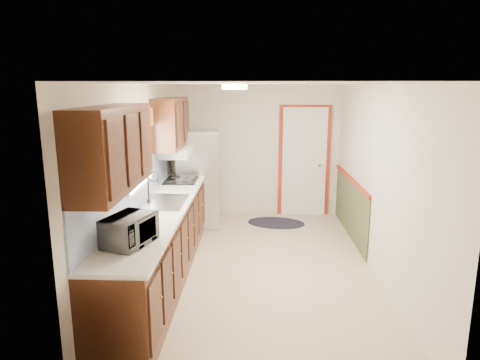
{
  "coord_description": "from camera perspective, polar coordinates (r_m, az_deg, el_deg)",
  "views": [
    {
      "loc": [
        -0.05,
        -5.33,
        2.37
      ],
      "look_at": [
        -0.25,
        0.2,
        1.15
      ],
      "focal_mm": 32.0,
      "sensor_mm": 36.0,
      "label": 1
    }
  ],
  "objects": [
    {
      "name": "room_shell",
      "position": [
        5.45,
        2.55,
        0.03
      ],
      "size": [
        3.2,
        5.2,
        2.52
      ],
      "color": "#C7AF8C",
      "rests_on": "ground"
    },
    {
      "name": "microwave",
      "position": [
        4.06,
        -14.56,
        -6.08
      ],
      "size": [
        0.41,
        0.56,
        0.34
      ],
      "primitive_type": "imported",
      "rotation": [
        0.0,
        0.0,
        1.27
      ],
      "color": "white",
      "rests_on": "kitchen_run"
    },
    {
      "name": "refrigerator",
      "position": [
        7.34,
        -5.57,
        0.24
      ],
      "size": [
        0.75,
        0.73,
        1.65
      ],
      "rotation": [
        0.0,
        0.0,
        0.11
      ],
      "color": "#B7B7BC",
      "rests_on": "ground"
    },
    {
      "name": "back_wall_trim",
      "position": [
        7.75,
        9.76,
        1.23
      ],
      "size": [
        1.12,
        2.3,
        2.08
      ],
      "color": "maroon",
      "rests_on": "ground"
    },
    {
      "name": "rug",
      "position": [
        7.61,
        4.83,
        -5.71
      ],
      "size": [
        1.11,
        0.82,
        0.01
      ],
      "primitive_type": "ellipsoid",
      "rotation": [
        0.0,
        0.0,
        -0.18
      ],
      "color": "black",
      "rests_on": "ground"
    },
    {
      "name": "cooktop",
      "position": [
        6.64,
        -7.87,
        -0.04
      ],
      "size": [
        0.49,
        0.58,
        0.02
      ],
      "primitive_type": "cube",
      "color": "black",
      "rests_on": "kitchen_run"
    },
    {
      "name": "kitchen_run",
      "position": [
        5.4,
        -10.73,
        -4.58
      ],
      "size": [
        0.63,
        4.0,
        2.2
      ],
      "color": "#35180C",
      "rests_on": "ground"
    },
    {
      "name": "ceiling_fixture",
      "position": [
        5.13,
        -0.73,
        12.32
      ],
      "size": [
        0.3,
        0.3,
        0.06
      ],
      "primitive_type": "cylinder",
      "color": "#FFD88C",
      "rests_on": "room_shell"
    }
  ]
}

